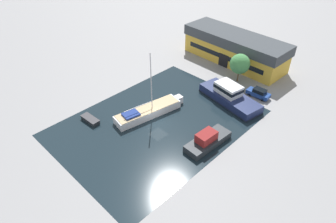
{
  "coord_description": "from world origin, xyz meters",
  "views": [
    {
      "loc": [
        28.07,
        -26.2,
        30.78
      ],
      "look_at": [
        0.0,
        2.4,
        1.0
      ],
      "focal_mm": 32.0,
      "sensor_mm": 36.0,
      "label": 1
    }
  ],
  "objects_px": {
    "cabin_boat": "(207,140)",
    "motor_cruiser": "(229,96)",
    "quay_tree_near_building": "(240,64)",
    "warehouse_building": "(235,48)",
    "sailboat_moored": "(149,111)",
    "small_dinghy": "(90,120)",
    "parked_car": "(259,93)"
  },
  "relations": [
    {
      "from": "warehouse_building",
      "to": "cabin_boat",
      "type": "distance_m",
      "value": 28.7
    },
    {
      "from": "quay_tree_near_building",
      "to": "motor_cruiser",
      "type": "height_order",
      "value": "quay_tree_near_building"
    },
    {
      "from": "parked_car",
      "to": "sailboat_moored",
      "type": "distance_m",
      "value": 20.61
    },
    {
      "from": "cabin_boat",
      "to": "motor_cruiser",
      "type": "bearing_deg",
      "value": 113.74
    },
    {
      "from": "quay_tree_near_building",
      "to": "cabin_boat",
      "type": "distance_m",
      "value": 20.35
    },
    {
      "from": "warehouse_building",
      "to": "motor_cruiser",
      "type": "distance_m",
      "value": 16.29
    },
    {
      "from": "quay_tree_near_building",
      "to": "small_dinghy",
      "type": "xyz_separation_m",
      "value": [
        -9.99,
        -27.85,
        -3.48
      ]
    },
    {
      "from": "cabin_boat",
      "to": "sailboat_moored",
      "type": "bearing_deg",
      "value": -171.48
    },
    {
      "from": "warehouse_building",
      "to": "small_dinghy",
      "type": "bearing_deg",
      "value": -95.2
    },
    {
      "from": "small_dinghy",
      "to": "motor_cruiser",
      "type": "bearing_deg",
      "value": 145.73
    },
    {
      "from": "quay_tree_near_building",
      "to": "small_dinghy",
      "type": "distance_m",
      "value": 29.79
    },
    {
      "from": "motor_cruiser",
      "to": "small_dinghy",
      "type": "relative_size",
      "value": 3.48
    },
    {
      "from": "motor_cruiser",
      "to": "small_dinghy",
      "type": "distance_m",
      "value": 24.51
    },
    {
      "from": "motor_cruiser",
      "to": "small_dinghy",
      "type": "bearing_deg",
      "value": 158.56
    },
    {
      "from": "motor_cruiser",
      "to": "cabin_boat",
      "type": "height_order",
      "value": "motor_cruiser"
    },
    {
      "from": "parked_car",
      "to": "small_dinghy",
      "type": "bearing_deg",
      "value": 145.86
    },
    {
      "from": "quay_tree_near_building",
      "to": "motor_cruiser",
      "type": "xyz_separation_m",
      "value": [
        2.87,
        -6.99,
        -2.66
      ]
    },
    {
      "from": "motor_cruiser",
      "to": "quay_tree_near_building",
      "type": "bearing_deg",
      "value": 32.53
    },
    {
      "from": "quay_tree_near_building",
      "to": "parked_car",
      "type": "xyz_separation_m",
      "value": [
        5.89,
        -2.03,
        -3.0
      ]
    },
    {
      "from": "warehouse_building",
      "to": "parked_car",
      "type": "height_order",
      "value": "warehouse_building"
    },
    {
      "from": "warehouse_building",
      "to": "motor_cruiser",
      "type": "relative_size",
      "value": 1.87
    },
    {
      "from": "sailboat_moored",
      "to": "motor_cruiser",
      "type": "height_order",
      "value": "sailboat_moored"
    },
    {
      "from": "cabin_boat",
      "to": "warehouse_building",
      "type": "bearing_deg",
      "value": 120.14
    },
    {
      "from": "warehouse_building",
      "to": "small_dinghy",
      "type": "height_order",
      "value": "warehouse_building"
    },
    {
      "from": "warehouse_building",
      "to": "sailboat_moored",
      "type": "bearing_deg",
      "value": -85.47
    },
    {
      "from": "sailboat_moored",
      "to": "cabin_boat",
      "type": "xyz_separation_m",
      "value": [
        11.73,
        1.08,
        0.1
      ]
    },
    {
      "from": "warehouse_building",
      "to": "motor_cruiser",
      "type": "xyz_separation_m",
      "value": [
        8.53,
        -13.74,
        -1.96
      ]
    },
    {
      "from": "small_dinghy",
      "to": "cabin_boat",
      "type": "distance_m",
      "value": 19.51
    },
    {
      "from": "warehouse_building",
      "to": "parked_car",
      "type": "relative_size",
      "value": 5.46
    },
    {
      "from": "parked_car",
      "to": "motor_cruiser",
      "type": "height_order",
      "value": "motor_cruiser"
    },
    {
      "from": "warehouse_building",
      "to": "parked_car",
      "type": "bearing_deg",
      "value": -35.27
    },
    {
      "from": "quay_tree_near_building",
      "to": "cabin_boat",
      "type": "bearing_deg",
      "value": -68.83
    }
  ]
}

